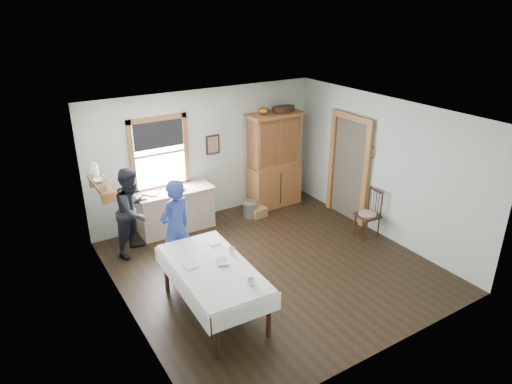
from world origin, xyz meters
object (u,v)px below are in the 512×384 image
(work_counter, at_px, (176,210))
(dining_table, at_px, (214,289))
(woman_blue, at_px, (176,232))
(china_hutch, at_px, (274,160))
(spindle_chair, at_px, (368,213))
(figure_dark, at_px, (133,214))
(pail, at_px, (250,210))
(wicker_basket, at_px, (259,212))

(work_counter, height_order, dining_table, work_counter)
(dining_table, distance_m, woman_blue, 1.31)
(work_counter, distance_m, dining_table, 2.81)
(china_hutch, bearing_deg, spindle_chair, -72.27)
(figure_dark, bearing_deg, pail, -36.93)
(wicker_basket, distance_m, figure_dark, 2.76)
(figure_dark, bearing_deg, work_counter, -17.43)
(woman_blue, bearing_deg, figure_dark, -93.55)
(woman_blue, bearing_deg, pail, -171.83)
(dining_table, bearing_deg, wicker_basket, 46.15)
(wicker_basket, relative_size, woman_blue, 0.21)
(pail, relative_size, figure_dark, 0.20)
(figure_dark, bearing_deg, china_hutch, -32.62)
(work_counter, relative_size, dining_table, 0.77)
(dining_table, height_order, spindle_chair, spindle_chair)
(dining_table, relative_size, spindle_chair, 2.09)
(work_counter, height_order, figure_dark, figure_dark)
(dining_table, bearing_deg, figure_dark, 99.46)
(china_hutch, bearing_deg, woman_blue, -153.23)
(dining_table, relative_size, pail, 6.42)
(dining_table, bearing_deg, china_hutch, 43.31)
(work_counter, distance_m, pail, 1.61)
(work_counter, xyz_separation_m, dining_table, (-0.56, -2.75, -0.04))
(work_counter, height_order, pail, work_counter)
(spindle_chair, relative_size, woman_blue, 0.60)
(woman_blue, xyz_separation_m, figure_dark, (-0.36, 1.11, -0.04))
(china_hutch, bearing_deg, pail, -160.55)
(work_counter, xyz_separation_m, spindle_chair, (3.08, -2.19, 0.04))
(spindle_chair, bearing_deg, china_hutch, 112.11)
(woman_blue, bearing_deg, spindle_chair, 148.04)
(china_hutch, relative_size, spindle_chair, 2.20)
(spindle_chair, distance_m, figure_dark, 4.43)
(work_counter, bearing_deg, pail, -8.72)
(wicker_basket, bearing_deg, dining_table, -133.85)
(spindle_chair, distance_m, pail, 2.46)
(pail, xyz_separation_m, woman_blue, (-2.16, -1.22, 0.64))
(dining_table, distance_m, spindle_chair, 3.69)
(dining_table, distance_m, figure_dark, 2.42)
(china_hutch, height_order, woman_blue, china_hutch)
(pail, distance_m, woman_blue, 2.57)
(dining_table, bearing_deg, work_counter, 78.44)
(work_counter, height_order, wicker_basket, work_counter)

